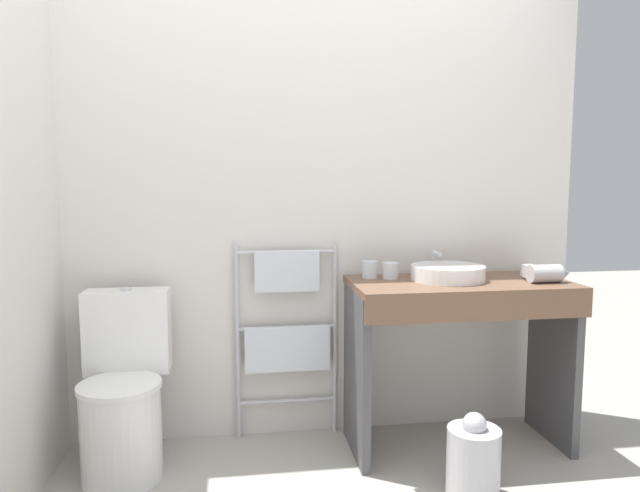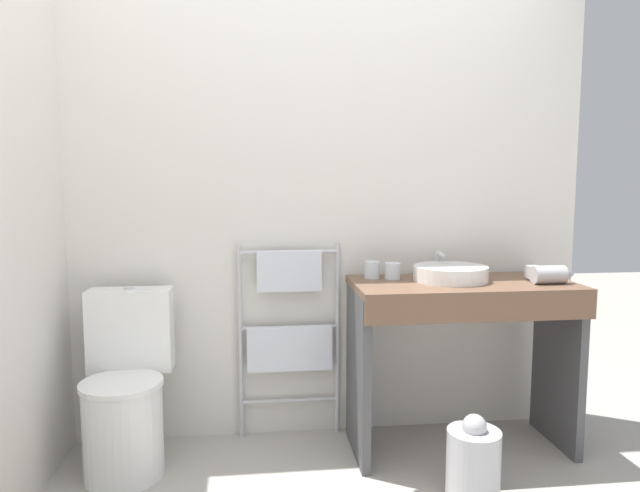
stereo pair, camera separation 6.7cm
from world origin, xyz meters
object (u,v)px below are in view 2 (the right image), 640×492
Objects in this scene: cup_near_wall at (372,270)px; cup_near_edge at (393,271)px; sink_basin at (450,273)px; hair_dryer at (550,274)px; towel_radiator at (289,322)px; trash_bin at (473,463)px; toilet at (126,397)px.

cup_near_edge is at bearing -19.85° from cup_near_wall.
hair_dryer reaches higher than sink_basin.
cup_near_edge is (0.10, -0.03, -0.00)m from cup_near_wall.
towel_radiator is 2.72× the size of trash_bin.
toilet is 0.82× the size of towel_radiator.
trash_bin is (0.71, -0.69, -0.44)m from towel_radiator.
cup_near_edge is (-0.26, 0.09, 0.00)m from sink_basin.
sink_basin is 0.28m from cup_near_edge.
towel_radiator is at bearing 167.43° from cup_near_edge.
towel_radiator reaches higher than trash_bin.
cup_near_wall is 1.07× the size of cup_near_edge.
trash_bin is at bearing -70.16° from cup_near_edge.
cup_near_wall is 0.84m from hair_dryer.
trash_bin is at bearing -96.70° from sink_basin.
cup_near_edge is at bearing 162.16° from sink_basin.
toilet is at bearing 163.43° from trash_bin.
hair_dryer is (1.97, -0.07, 0.53)m from toilet.
towel_radiator reaches higher than toilet.
toilet reaches higher than trash_bin.
towel_radiator is 0.50m from cup_near_wall.
sink_basin is 0.97× the size of trash_bin.
cup_near_edge is 0.73m from hair_dryer.
sink_basin is (1.53, 0.05, 0.53)m from toilet.
hair_dryer is at bearing -15.22° from sink_basin.
cup_near_wall is 0.41× the size of hair_dryer.
cup_near_wall reaches higher than toilet.
cup_near_wall is 0.99m from trash_bin.
cup_near_edge is at bearing 6.15° from toilet.
towel_radiator reaches higher than hair_dryer.
towel_radiator is 4.87× the size of hair_dryer.
cup_near_edge is 0.22× the size of trash_bin.
towel_radiator reaches higher than sink_basin.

